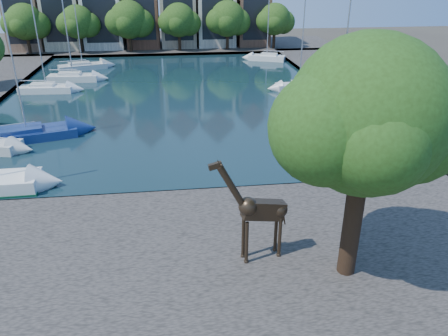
% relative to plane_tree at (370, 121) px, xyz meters
% --- Properties ---
extents(ground, '(160.00, 160.00, 0.00)m').
position_rel_plane_tree_xyz_m(ground, '(-7.62, 9.01, -7.67)').
color(ground, '#38332B').
rests_on(ground, ground).
extents(water_basin, '(38.00, 50.00, 0.08)m').
position_rel_plane_tree_xyz_m(water_basin, '(-7.62, 33.01, -7.63)').
color(water_basin, black).
rests_on(water_basin, ground).
extents(near_quay, '(50.00, 14.00, 0.50)m').
position_rel_plane_tree_xyz_m(near_quay, '(-7.62, 2.01, -7.42)').
color(near_quay, '#524B47').
rests_on(near_quay, ground).
extents(far_quay, '(60.00, 16.00, 0.50)m').
position_rel_plane_tree_xyz_m(far_quay, '(-7.62, 65.01, -7.42)').
color(far_quay, '#524B47').
rests_on(far_quay, ground).
extents(right_quay, '(14.00, 52.00, 0.50)m').
position_rel_plane_tree_xyz_m(right_quay, '(17.38, 33.01, -7.42)').
color(right_quay, '#524B47').
rests_on(right_quay, ground).
extents(plane_tree, '(8.32, 6.40, 10.62)m').
position_rel_plane_tree_xyz_m(plane_tree, '(0.00, 0.00, 0.00)').
color(plane_tree, '#332114').
rests_on(plane_tree, near_quay).
extents(townhouse_west_end, '(5.44, 9.18, 14.93)m').
position_rel_plane_tree_xyz_m(townhouse_west_end, '(-30.62, 64.99, -0.31)').
color(townhouse_west_end, '#90684F').
rests_on(townhouse_west_end, far_quay).
extents(townhouse_west_mid, '(5.94, 9.18, 16.79)m').
position_rel_plane_tree_xyz_m(townhouse_west_mid, '(-24.62, 64.99, 0.56)').
color(townhouse_west_mid, beige).
rests_on(townhouse_west_mid, far_quay).
extents(townhouse_west_inner, '(6.43, 9.18, 15.15)m').
position_rel_plane_tree_xyz_m(townhouse_west_inner, '(-18.12, 64.99, -0.32)').
color(townhouse_west_inner, silver).
rests_on(townhouse_west_inner, far_quay).
extents(townhouse_east_inner, '(5.94, 9.18, 15.79)m').
position_rel_plane_tree_xyz_m(townhouse_east_inner, '(-5.62, 64.99, 0.06)').
color(townhouse_east_inner, tan).
rests_on(townhouse_east_inner, far_quay).
extents(townhouse_east_end, '(5.44, 9.18, 14.43)m').
position_rel_plane_tree_xyz_m(townhouse_east_end, '(7.38, 64.99, -0.56)').
color(townhouse_east_end, brown).
rests_on(townhouse_east_end, far_quay).
extents(far_tree_far_west, '(7.28, 5.60, 7.68)m').
position_rel_plane_tree_xyz_m(far_tree_far_west, '(-29.51, 59.50, -2.49)').
color(far_tree_far_west, '#332114').
rests_on(far_tree_far_west, far_quay).
extents(far_tree_west, '(6.76, 5.20, 7.36)m').
position_rel_plane_tree_xyz_m(far_tree_west, '(-21.52, 59.50, -2.60)').
color(far_tree_west, '#332114').
rests_on(far_tree_west, far_quay).
extents(far_tree_mid_west, '(7.80, 6.00, 8.00)m').
position_rel_plane_tree_xyz_m(far_tree_mid_west, '(-13.51, 59.50, -2.38)').
color(far_tree_mid_west, '#332114').
rests_on(far_tree_mid_west, far_quay).
extents(far_tree_mid_east, '(7.02, 5.40, 7.52)m').
position_rel_plane_tree_xyz_m(far_tree_mid_east, '(-5.52, 59.50, -2.54)').
color(far_tree_mid_east, '#332114').
rests_on(far_tree_mid_east, far_quay).
extents(far_tree_east, '(7.54, 5.80, 7.84)m').
position_rel_plane_tree_xyz_m(far_tree_east, '(2.49, 59.50, -2.43)').
color(far_tree_east, '#332114').
rests_on(far_tree_east, far_quay).
extents(far_tree_far_east, '(6.76, 5.20, 7.36)m').
position_rel_plane_tree_xyz_m(far_tree_far_east, '(10.48, 59.50, -2.60)').
color(far_tree_far_east, '#332114').
rests_on(far_tree_far_east, far_quay).
extents(giraffe_statue, '(3.67, 1.04, 5.25)m').
position_rel_plane_tree_xyz_m(giraffe_statue, '(-3.98, 1.53, -4.59)').
color(giraffe_statue, '#312518').
rests_on(giraffe_statue, near_quay).
extents(sailboat_left_b, '(8.21, 4.76, 11.00)m').
position_rel_plane_tree_xyz_m(sailboat_left_b, '(-19.62, 20.54, -7.02)').
color(sailboat_left_b, navy).
rests_on(sailboat_left_b, water_basin).
extents(sailboat_left_c, '(6.01, 2.36, 10.91)m').
position_rel_plane_tree_xyz_m(sailboat_left_c, '(-21.68, 35.95, -7.01)').
color(sailboat_left_c, white).
rests_on(sailboat_left_c, water_basin).
extents(sailboat_left_d, '(6.10, 2.31, 10.87)m').
position_rel_plane_tree_xyz_m(sailboat_left_d, '(-19.62, 41.15, -6.97)').
color(sailboat_left_d, silver).
rests_on(sailboat_left_d, water_basin).
extents(sailboat_left_e, '(6.82, 4.31, 8.64)m').
position_rel_plane_tree_xyz_m(sailboat_left_e, '(-19.62, 48.16, -7.06)').
color(sailboat_left_e, beige).
rests_on(sailboat_left_e, water_basin).
extents(sailboat_right_a, '(6.09, 2.47, 7.79)m').
position_rel_plane_tree_xyz_m(sailboat_right_a, '(4.38, 16.23, -7.13)').
color(sailboat_right_a, white).
rests_on(sailboat_right_a, water_basin).
extents(sailboat_right_b, '(8.52, 5.69, 11.60)m').
position_rel_plane_tree_xyz_m(sailboat_right_b, '(7.38, 21.08, -7.03)').
color(sailboat_right_b, navy).
rests_on(sailboat_right_b, water_basin).
extents(sailboat_right_c, '(5.41, 2.10, 10.34)m').
position_rel_plane_tree_xyz_m(sailboat_right_c, '(7.38, 33.48, -7.01)').
color(sailboat_right_c, silver).
rests_on(sailboat_right_c, water_basin).
extents(sailboat_right_d, '(5.77, 3.87, 9.54)m').
position_rel_plane_tree_xyz_m(sailboat_right_d, '(7.38, 51.15, -6.97)').
color(sailboat_right_d, white).
rests_on(sailboat_right_d, water_basin).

